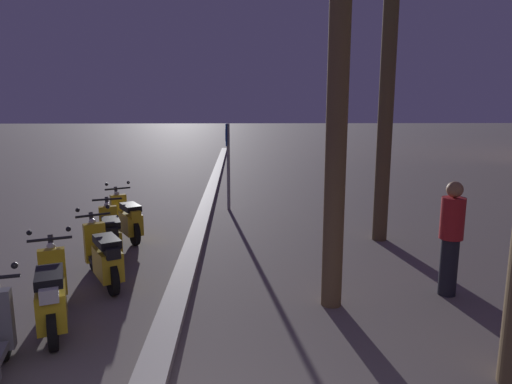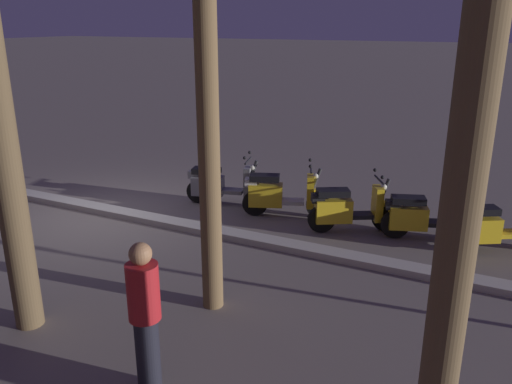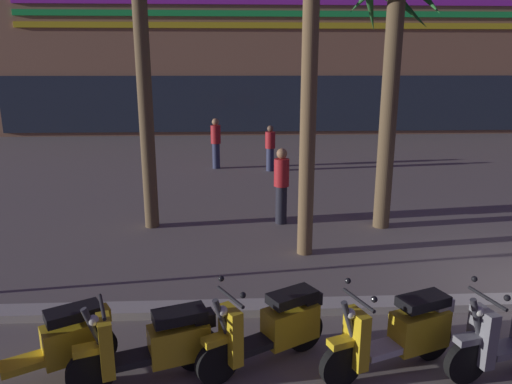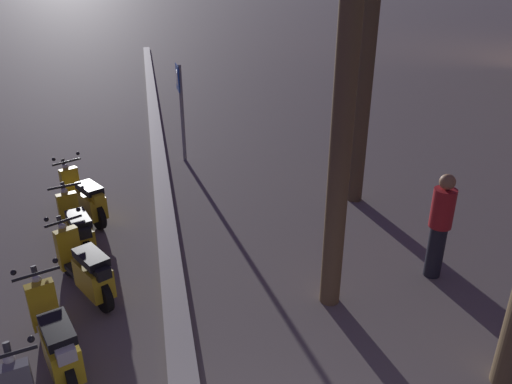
% 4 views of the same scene
% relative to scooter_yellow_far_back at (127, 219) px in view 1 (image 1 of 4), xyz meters
% --- Properties ---
extents(scooter_yellow_far_back, '(1.62, 1.02, 1.17)m').
position_rel_scooter_yellow_far_back_xyz_m(scooter_yellow_far_back, '(0.00, 0.00, 0.00)').
color(scooter_yellow_far_back, black).
rests_on(scooter_yellow_far_back, ground).
extents(scooter_yellow_lead_nearest, '(1.66, 0.80, 1.04)m').
position_rel_scooter_yellow_far_back_xyz_m(scooter_yellow_lead_nearest, '(1.22, -0.01, -0.01)').
color(scooter_yellow_lead_nearest, black).
rests_on(scooter_yellow_lead_nearest, ground).
extents(scooter_yellow_mid_front, '(1.57, 0.98, 1.17)m').
position_rel_scooter_yellow_far_back_xyz_m(scooter_yellow_mid_front, '(2.55, 0.25, 0.01)').
color(scooter_yellow_mid_front, black).
rests_on(scooter_yellow_mid_front, ground).
extents(scooter_yellow_gap_after_mid, '(1.74, 0.86, 1.17)m').
position_rel_scooter_yellow_far_back_xyz_m(scooter_yellow_gap_after_mid, '(4.03, 0.05, 0.02)').
color(scooter_yellow_gap_after_mid, black).
rests_on(scooter_yellow_gap_after_mid, ground).
extents(crossing_sign, '(0.60, 0.13, 2.40)m').
position_rel_scooter_yellow_far_back_xyz_m(crossing_sign, '(-2.84, 2.12, 1.06)').
color(crossing_sign, '#939399').
rests_on(crossing_sign, ground).
extents(palm_tree_by_mall_entrance, '(2.22, 2.24, 6.41)m').
position_rel_scooter_yellow_far_back_xyz_m(palm_tree_by_mall_entrance, '(0.27, 5.41, 4.31)').
color(palm_tree_by_mall_entrance, brown).
rests_on(palm_tree_by_mall_entrance, ground).
extents(pedestrian_strolling_near_curb, '(0.34, 0.34, 1.73)m').
position_rel_scooter_yellow_far_back_xyz_m(pedestrian_strolling_near_curb, '(3.17, 5.52, 0.47)').
color(pedestrian_strolling_near_curb, black).
rests_on(pedestrian_strolling_near_curb, ground).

